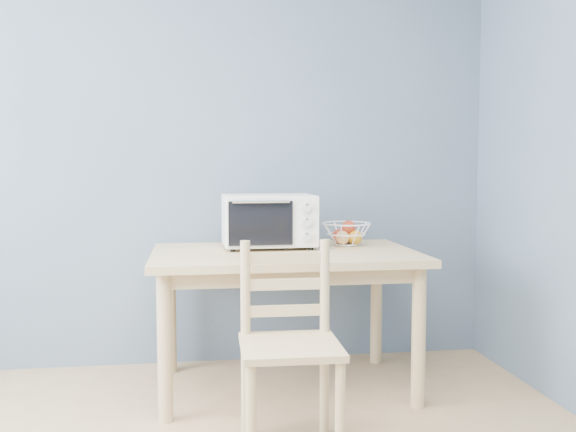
{
  "coord_description": "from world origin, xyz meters",
  "views": [
    {
      "loc": [
        0.18,
        -1.66,
        1.21
      ],
      "look_at": [
        0.7,
        1.8,
        0.93
      ],
      "focal_mm": 40.0,
      "sensor_mm": 36.0,
      "label": 1
    }
  ],
  "objects": [
    {
      "name": "toaster_oven",
      "position": [
        0.58,
        1.84,
        0.91
      ],
      "size": [
        0.51,
        0.38,
        0.3
      ],
      "rotation": [
        0.0,
        0.0,
        0.02
      ],
      "color": "white",
      "rests_on": "dining_table"
    },
    {
      "name": "fruit_basket",
      "position": [
        1.04,
        1.88,
        0.82
      ],
      "size": [
        0.36,
        0.36,
        0.14
      ],
      "rotation": [
        0.0,
        0.0,
        0.32
      ],
      "color": "white",
      "rests_on": "dining_table"
    },
    {
      "name": "dining_chair",
      "position": [
        0.58,
        0.96,
        0.43
      ],
      "size": [
        0.42,
        0.42,
        0.88
      ],
      "rotation": [
        0.0,
        0.0,
        -0.03
      ],
      "color": "#DDC585",
      "rests_on": "ground"
    },
    {
      "name": "dining_table",
      "position": [
        0.66,
        1.7,
        0.65
      ],
      "size": [
        1.4,
        0.9,
        0.75
      ],
      "color": "#DDC585",
      "rests_on": "ground"
    },
    {
      "name": "room",
      "position": [
        0.0,
        0.0,
        1.3
      ],
      "size": [
        4.01,
        4.51,
        2.61
      ],
      "color": "tan",
      "rests_on": "ground"
    }
  ]
}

